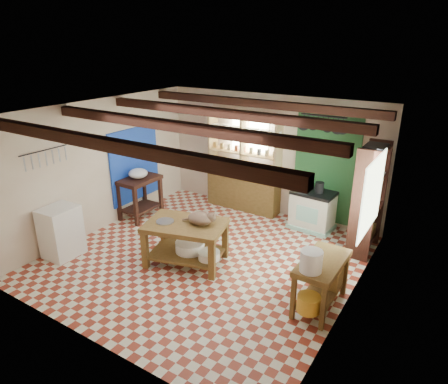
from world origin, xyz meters
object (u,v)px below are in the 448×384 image
Objects in this scene: work_table at (186,243)px; stove at (312,210)px; cat at (200,218)px; white_cabinet at (61,232)px; prep_table at (140,198)px; right_counter at (321,283)px.

stove is (1.36, 2.44, 0.03)m from work_table.
stove is at bearing 38.59° from cat.
stove reaches higher than work_table.
white_cabinet is at bearing -131.30° from stove.
prep_table is (-2.00, 0.99, 0.07)m from work_table.
work_table is 2.79m from stove.
white_cabinet is at bearing -166.25° from right_counter.
work_table is 0.54m from cat.
cat reaches higher than work_table.
cat is (-2.15, 0.06, 0.47)m from right_counter.
work_table is 2.25m from white_cabinet.
white_cabinet reaches higher than work_table.
prep_table reaches higher than right_counter.
stove is 4.81m from white_cabinet.
white_cabinet is 2.07× the size of cat.
right_counter is 2.20m from cat.
stove reaches higher than right_counter.
white_cabinet is (-3.38, -3.42, 0.06)m from stove.
white_cabinet is 4.52m from right_counter.
work_table is at bearing 23.77° from white_cabinet.
prep_table reaches higher than work_table.
prep_table is 0.97× the size of white_cabinet.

